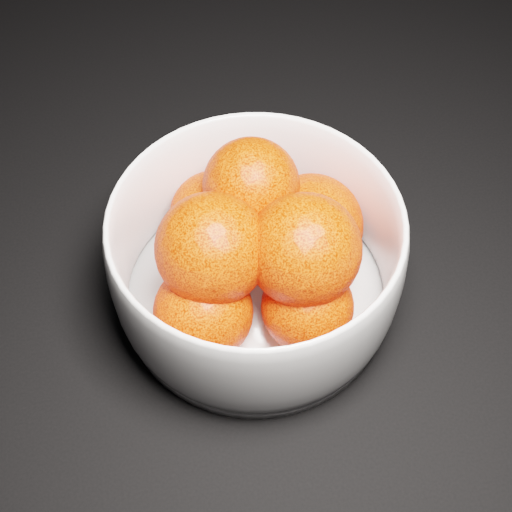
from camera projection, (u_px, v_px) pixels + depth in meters
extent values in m
cylinder|color=silver|center=(256.00, 295.00, 0.54)|extent=(0.20, 0.20, 0.01)
sphere|color=red|center=(311.00, 226.00, 0.53)|extent=(0.08, 0.08, 0.08)
sphere|color=red|center=(215.00, 215.00, 0.54)|extent=(0.07, 0.07, 0.07)
sphere|color=red|center=(203.00, 312.00, 0.49)|extent=(0.07, 0.07, 0.07)
sphere|color=red|center=(307.00, 307.00, 0.49)|extent=(0.06, 0.06, 0.06)
sphere|color=red|center=(251.00, 186.00, 0.50)|extent=(0.07, 0.07, 0.07)
sphere|color=red|center=(212.00, 249.00, 0.47)|extent=(0.08, 0.08, 0.08)
sphere|color=red|center=(304.00, 250.00, 0.47)|extent=(0.08, 0.08, 0.08)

